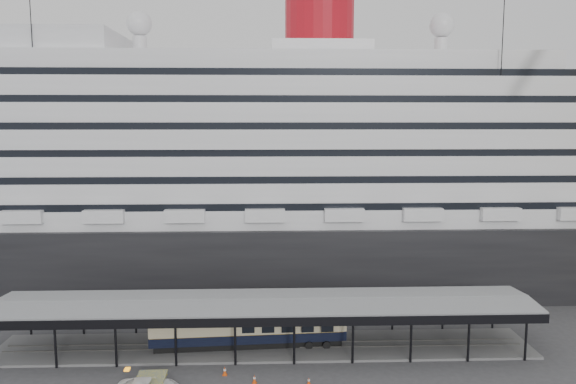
# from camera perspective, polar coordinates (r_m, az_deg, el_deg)

# --- Properties ---
(ground) EXTENTS (200.00, 200.00, 0.00)m
(ground) POSITION_cam_1_polar(r_m,az_deg,el_deg) (56.93, -2.37, -17.47)
(ground) COLOR #39393C
(ground) RESTS_ON ground
(cruise_ship) EXTENTS (130.00, 30.00, 43.90)m
(cruise_ship) POSITION_cam_1_polar(r_m,az_deg,el_deg) (83.89, -2.30, 3.52)
(cruise_ship) COLOR black
(cruise_ship) RESTS_ON ground
(platform_canopy) EXTENTS (56.00, 9.18, 5.30)m
(platform_canopy) POSITION_cam_1_polar(r_m,az_deg,el_deg) (60.63, -2.36, -13.47)
(platform_canopy) COLOR slate
(platform_canopy) RESTS_ON ground
(pullman_carriage) EXTENTS (20.52, 3.98, 20.02)m
(pullman_carriage) POSITION_cam_1_polar(r_m,az_deg,el_deg) (60.64, -4.02, -13.39)
(pullman_carriage) COLOR black
(pullman_carriage) RESTS_ON ground
(traffic_cone_left) EXTENTS (0.48, 0.48, 0.76)m
(traffic_cone_left) POSITION_cam_1_polar(r_m,az_deg,el_deg) (54.08, -3.43, -18.43)
(traffic_cone_left) COLOR #DA450C
(traffic_cone_left) RESTS_ON ground
(traffic_cone_mid) EXTENTS (0.44, 0.44, 0.85)m
(traffic_cone_mid) POSITION_cam_1_polar(r_m,az_deg,el_deg) (55.72, -6.44, -17.61)
(traffic_cone_mid) COLOR #DE480C
(traffic_cone_mid) RESTS_ON ground
(traffic_cone_right) EXTENTS (0.40, 0.40, 0.68)m
(traffic_cone_right) POSITION_cam_1_polar(r_m,az_deg,el_deg) (53.74, 2.13, -18.65)
(traffic_cone_right) COLOR #EF4A0D
(traffic_cone_right) RESTS_ON ground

